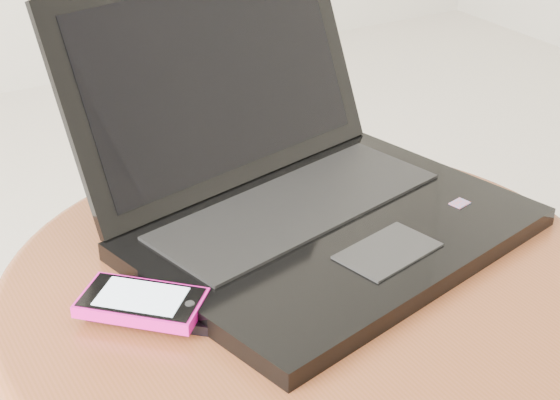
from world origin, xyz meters
TOP-DOWN VIEW (x-y plane):
  - table at (0.10, 0.07)m, footprint 0.61×0.61m
  - laptop at (0.14, 0.16)m, footprint 0.46×0.44m
  - phone_black at (-0.05, 0.09)m, footprint 0.12×0.12m
  - phone_pink at (-0.07, 0.09)m, footprint 0.12×0.12m

SIDE VIEW (x-z plane):
  - table at x=0.10m, z-range 0.14..0.62m
  - phone_black at x=-0.05m, z-range 0.48..0.49m
  - phone_pink at x=-0.07m, z-range 0.49..0.51m
  - laptop at x=0.14m, z-range 0.41..0.65m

